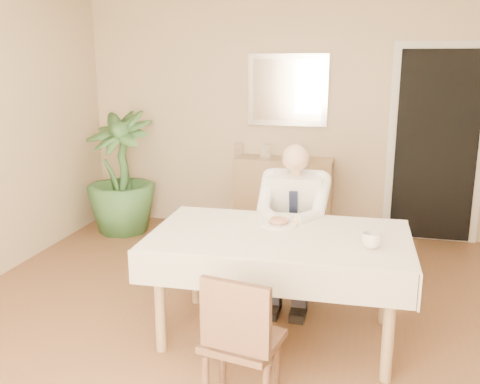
% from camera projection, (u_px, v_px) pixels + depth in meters
% --- Properties ---
extents(room, '(5.00, 5.02, 2.60)m').
position_uv_depth(room, '(227.00, 152.00, 3.44)').
color(room, brown).
rests_on(room, ground).
extents(doorway, '(0.96, 0.07, 2.10)m').
position_uv_depth(doorway, '(436.00, 147.00, 5.47)').
color(doorway, white).
rests_on(doorway, ground).
extents(mirror, '(0.86, 0.04, 0.76)m').
position_uv_depth(mirror, '(287.00, 90.00, 5.70)').
color(mirror, silver).
rests_on(mirror, room).
extents(dining_table, '(1.74, 1.06, 0.75)m').
position_uv_depth(dining_table, '(280.00, 246.00, 3.58)').
color(dining_table, '#9B7C55').
rests_on(dining_table, ground).
extents(chair_far, '(0.48, 0.48, 0.94)m').
position_uv_depth(chair_far, '(297.00, 225.00, 4.45)').
color(chair_far, '#48301E').
rests_on(chair_far, ground).
extents(chair_near, '(0.45, 0.45, 0.81)m').
position_uv_depth(chair_near, '(240.00, 337.00, 2.83)').
color(chair_near, '#48301E').
rests_on(chair_near, ground).
extents(seated_man, '(0.48, 0.72, 1.24)m').
position_uv_depth(seated_man, '(292.00, 217.00, 4.13)').
color(seated_man, white).
rests_on(seated_man, ground).
extents(plate, '(0.26, 0.26, 0.02)m').
position_uv_depth(plate, '(278.00, 224.00, 3.74)').
color(plate, white).
rests_on(plate, dining_table).
extents(food, '(0.14, 0.14, 0.06)m').
position_uv_depth(food, '(279.00, 221.00, 3.73)').
color(food, '#8D5E42').
rests_on(food, dining_table).
extents(knife, '(0.01, 0.13, 0.01)m').
position_uv_depth(knife, '(283.00, 225.00, 3.67)').
color(knife, silver).
rests_on(knife, dining_table).
extents(fork, '(0.01, 0.13, 0.01)m').
position_uv_depth(fork, '(271.00, 224.00, 3.69)').
color(fork, silver).
rests_on(fork, dining_table).
extents(coffee_mug, '(0.15, 0.15, 0.10)m').
position_uv_depth(coffee_mug, '(371.00, 240.00, 3.28)').
color(coffee_mug, white).
rests_on(coffee_mug, dining_table).
extents(sideboard, '(1.05, 0.36, 0.84)m').
position_uv_depth(sideboard, '(283.00, 196.00, 5.84)').
color(sideboard, '#9B7C55').
rests_on(sideboard, ground).
extents(photo_frame_left, '(0.10, 0.02, 0.14)m').
position_uv_depth(photo_frame_left, '(238.00, 149.00, 5.89)').
color(photo_frame_left, silver).
rests_on(photo_frame_left, sideboard).
extents(photo_frame_center, '(0.10, 0.02, 0.14)m').
position_uv_depth(photo_frame_center, '(265.00, 151.00, 5.77)').
color(photo_frame_center, silver).
rests_on(photo_frame_center, sideboard).
extents(photo_frame_right, '(0.10, 0.02, 0.14)m').
position_uv_depth(photo_frame_right, '(299.00, 152.00, 5.71)').
color(photo_frame_right, silver).
rests_on(photo_frame_right, sideboard).
extents(potted_palm, '(0.86, 0.86, 1.33)m').
position_uv_depth(potted_palm, '(121.00, 173.00, 5.83)').
color(potted_palm, '#305B2B').
rests_on(potted_palm, ground).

